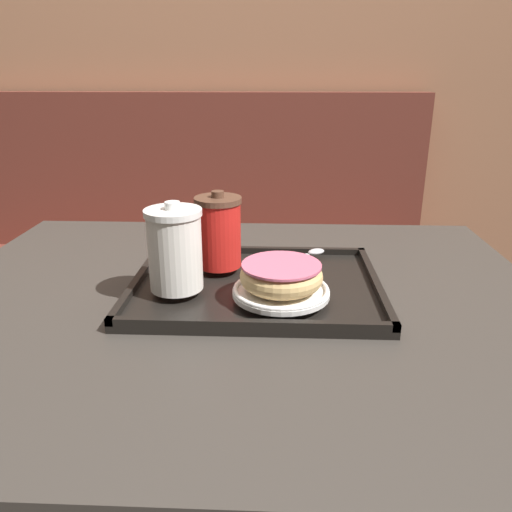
{
  "coord_description": "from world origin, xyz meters",
  "views": [
    {
      "loc": [
        0.07,
        -0.77,
        1.06
      ],
      "look_at": [
        0.03,
        0.03,
        0.77
      ],
      "focal_mm": 35.0,
      "sensor_mm": 36.0,
      "label": 1
    }
  ],
  "objects_px": {
    "coffee_cup_front": "(175,249)",
    "coffee_cup_rear": "(219,232)",
    "spoon": "(306,254)",
    "donut_chocolate_glazed": "(281,275)"
  },
  "relations": [
    {
      "from": "coffee_cup_front",
      "to": "coffee_cup_rear",
      "type": "distance_m",
      "value": 0.12
    },
    {
      "from": "coffee_cup_front",
      "to": "spoon",
      "type": "distance_m",
      "value": 0.28
    },
    {
      "from": "coffee_cup_front",
      "to": "donut_chocolate_glazed",
      "type": "height_order",
      "value": "coffee_cup_front"
    },
    {
      "from": "coffee_cup_rear",
      "to": "donut_chocolate_glazed",
      "type": "height_order",
      "value": "coffee_cup_rear"
    },
    {
      "from": "coffee_cup_front",
      "to": "spoon",
      "type": "height_order",
      "value": "coffee_cup_front"
    },
    {
      "from": "donut_chocolate_glazed",
      "to": "coffee_cup_front",
      "type": "bearing_deg",
      "value": 172.98
    },
    {
      "from": "spoon",
      "to": "coffee_cup_rear",
      "type": "bearing_deg",
      "value": 169.06
    },
    {
      "from": "donut_chocolate_glazed",
      "to": "spoon",
      "type": "relative_size",
      "value": 0.93
    },
    {
      "from": "donut_chocolate_glazed",
      "to": "spoon",
      "type": "xyz_separation_m",
      "value": [
        0.05,
        0.18,
        -0.03
      ]
    },
    {
      "from": "coffee_cup_front",
      "to": "spoon",
      "type": "xyz_separation_m",
      "value": [
        0.22,
        0.16,
        -0.06
      ]
    }
  ]
}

